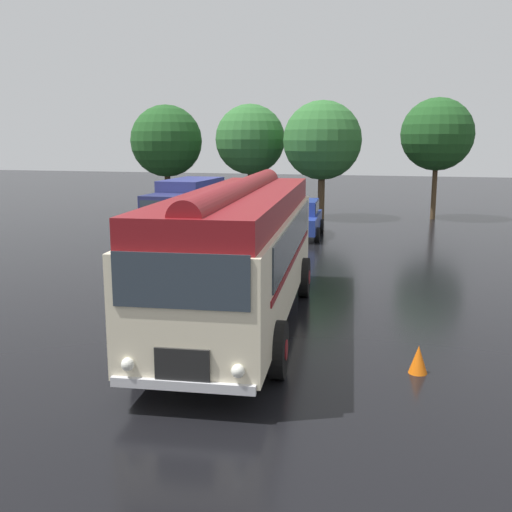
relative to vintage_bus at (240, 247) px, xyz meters
name	(u,v)px	position (x,y,z in m)	size (l,w,h in m)	color
ground_plane	(208,320)	(-0.89, 0.18, -1.89)	(120.00, 120.00, 0.00)	black
vintage_bus	(240,247)	(0.00, 0.00, 0.00)	(3.52, 10.30, 3.49)	beige
car_near_left	(246,215)	(-3.66, 13.94, -1.05)	(2.14, 4.29, 1.66)	navy
car_mid_left	(300,218)	(-0.96, 13.38, -1.05)	(2.20, 4.32, 1.66)	navy
box_van	(186,204)	(-6.38, 13.10, -0.53)	(2.44, 5.82, 2.50)	navy
tree_far_left	(164,140)	(-10.64, 20.78, 2.42)	(4.29, 4.29, 6.40)	#4C3823
tree_left_of_centre	(250,139)	(-5.41, 21.12, 2.47)	(4.07, 4.07, 6.39)	#4C3823
tree_centre	(321,139)	(-1.00, 19.68, 2.47)	(4.29, 4.29, 6.45)	#4C3823
tree_right_of_centre	(438,134)	(5.14, 21.07, 2.74)	(3.92, 3.92, 6.59)	#4C3823
traffic_cone	(418,359)	(4.13, -2.08, -1.62)	(0.36, 0.36, 0.55)	orange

